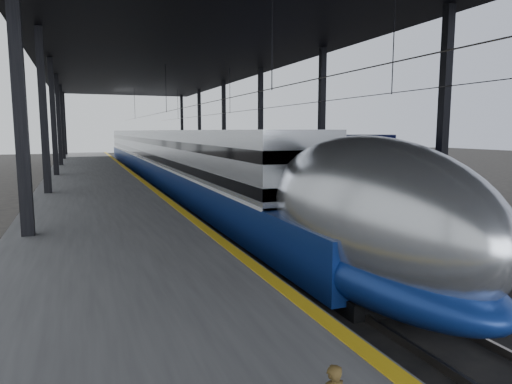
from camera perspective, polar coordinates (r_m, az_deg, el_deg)
ground at (r=11.37m, az=2.57°, el=-13.27°), size 160.00×160.00×0.00m
platform at (r=29.93m, az=-19.57°, el=0.38°), size 6.00×80.00×1.00m
yellow_strip at (r=30.08m, az=-14.27°, el=1.59°), size 0.30×80.00×0.01m
rails at (r=31.24m, az=-4.71°, el=0.31°), size 6.52×80.00×0.16m
canopy at (r=30.77m, az=-9.76°, el=17.00°), size 18.00×75.00×9.47m
tgv_train at (r=37.19m, az=-11.50°, el=4.19°), size 2.86×65.20×4.10m
second_train at (r=44.93m, az=-6.69°, el=4.94°), size 2.83×56.05×3.90m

